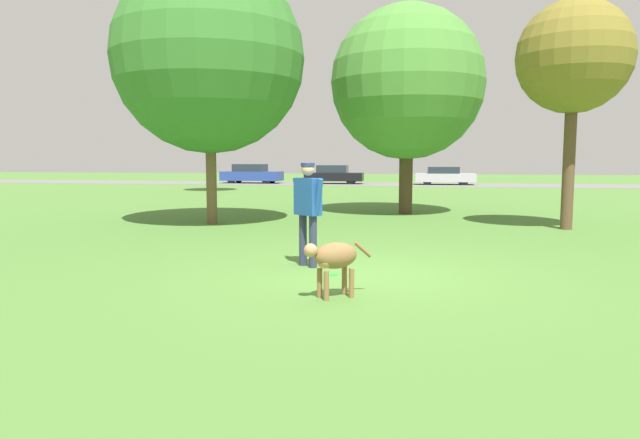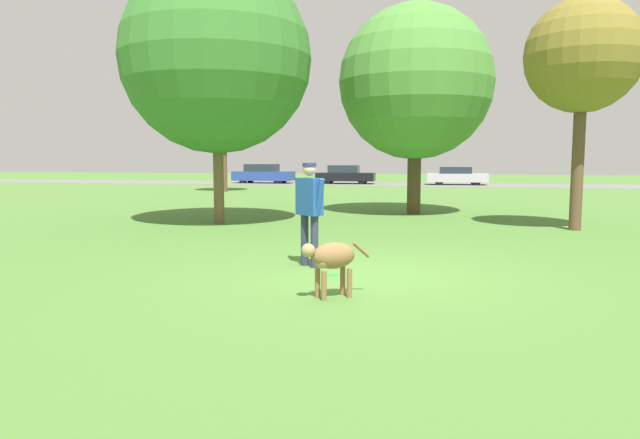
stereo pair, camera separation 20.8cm
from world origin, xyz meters
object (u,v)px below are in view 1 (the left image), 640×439
(tree_far_left, at_px, (212,100))
(parked_car_silver, at_px, (444,176))
(dog, at_px, (333,258))
(frisbee, at_px, (331,274))
(parked_car_blue, at_px, (251,174))
(person, at_px, (308,205))
(tree_near_right, at_px, (574,58))
(tree_mid_center, at_px, (407,83))
(parked_car_black, at_px, (334,175))
(tree_near_left, at_px, (209,58))

(tree_far_left, height_order, parked_car_silver, tree_far_left)
(dog, xyz_separation_m, frisbee, (-0.28, 1.42, -0.51))
(parked_car_blue, bearing_deg, tree_far_left, -81.52)
(person, height_order, tree_far_left, tree_far_left)
(frisbee, bearing_deg, parked_car_blue, 109.74)
(tree_far_left, relative_size, parked_car_silver, 1.58)
(dog, bearing_deg, tree_near_right, -157.38)
(tree_mid_center, bearing_deg, parked_car_black, 105.41)
(person, distance_m, frisbee, 1.30)
(tree_far_left, height_order, parked_car_black, tree_far_left)
(parked_car_silver, bearing_deg, parked_car_blue, 178.02)
(frisbee, bearing_deg, tree_near_left, 125.04)
(person, height_order, tree_mid_center, tree_mid_center)
(parked_car_blue, height_order, parked_car_black, parked_car_blue)
(tree_near_left, bearing_deg, person, -55.33)
(dog, xyz_separation_m, parked_car_silver, (2.21, 33.43, 0.10))
(dog, bearing_deg, parked_car_black, -118.52)
(dog, height_order, parked_car_blue, parked_car_blue)
(parked_car_black, bearing_deg, parked_car_silver, -3.11)
(frisbee, bearing_deg, tree_near_right, 54.21)
(dog, xyz_separation_m, tree_mid_center, (0.43, 11.65, 3.68))
(parked_car_blue, xyz_separation_m, parked_car_silver, (13.95, 0.07, -0.06))
(tree_near_right, relative_size, tree_near_left, 0.81)
(person, bearing_deg, parked_car_silver, 123.42)
(dog, bearing_deg, parked_car_blue, -108.61)
(dog, relative_size, tree_far_left, 0.13)
(tree_near_right, relative_size, tree_mid_center, 0.85)
(frisbee, height_order, tree_near_left, tree_near_left)
(tree_near_left, height_order, parked_car_silver, tree_near_left)
(tree_near_left, distance_m, parked_car_blue, 26.86)
(tree_far_left, bearing_deg, parked_car_black, 67.12)
(frisbee, height_order, parked_car_silver, parked_car_silver)
(tree_mid_center, bearing_deg, parked_car_blue, 119.28)
(dog, distance_m, parked_car_black, 34.03)
(frisbee, relative_size, parked_car_blue, 0.05)
(tree_near_right, distance_m, tree_far_left, 20.57)
(tree_mid_center, bearing_deg, parked_car_silver, 85.34)
(frisbee, xyz_separation_m, tree_far_left, (-10.09, 20.88, 4.93))
(person, relative_size, parked_car_blue, 0.39)
(tree_far_left, bearing_deg, parked_car_blue, 97.10)
(tree_mid_center, xyz_separation_m, parked_car_silver, (1.78, 21.78, -3.58))
(dog, distance_m, parked_car_blue, 35.36)
(parked_car_blue, distance_m, parked_car_silver, 13.95)
(frisbee, height_order, tree_near_right, tree_near_right)
(person, bearing_deg, parked_car_blue, 148.15)
(person, height_order, parked_car_black, person)
(tree_near_left, height_order, parked_car_blue, tree_near_left)
(tree_near_right, distance_m, tree_mid_center, 5.42)
(frisbee, xyz_separation_m, parked_car_black, (-5.33, 32.15, 0.65))
(frisbee, xyz_separation_m, tree_mid_center, (0.71, 10.24, 4.19))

